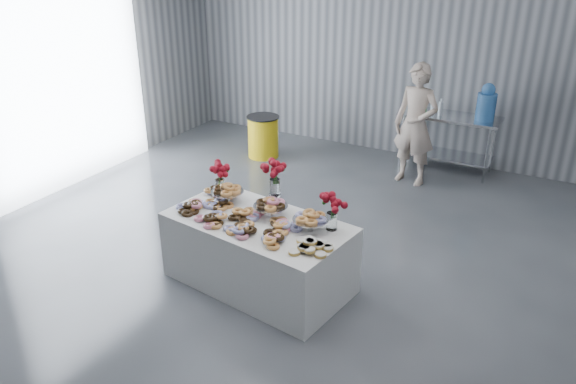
{
  "coord_description": "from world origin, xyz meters",
  "views": [
    {
      "loc": [
        2.63,
        -4.36,
        3.4
      ],
      "look_at": [
        0.01,
        0.41,
        0.91
      ],
      "focal_mm": 35.0,
      "sensor_mm": 36.0,
      "label": 1
    }
  ],
  "objects_px": {
    "prep_table": "(448,133)",
    "person": "(416,125)",
    "water_jug": "(486,104)",
    "display_table": "(259,252)",
    "trash_barrel": "(263,137)"
  },
  "relations": [
    {
      "from": "display_table",
      "to": "water_jug",
      "type": "bearing_deg",
      "value": 71.3
    },
    {
      "from": "display_table",
      "to": "prep_table",
      "type": "relative_size",
      "value": 1.27
    },
    {
      "from": "prep_table",
      "to": "person",
      "type": "relative_size",
      "value": 0.84
    },
    {
      "from": "prep_table",
      "to": "water_jug",
      "type": "xyz_separation_m",
      "value": [
        0.5,
        -0.0,
        0.53
      ]
    },
    {
      "from": "person",
      "to": "display_table",
      "type": "bearing_deg",
      "value": -90.38
    },
    {
      "from": "display_table",
      "to": "water_jug",
      "type": "distance_m",
      "value": 4.45
    },
    {
      "from": "display_table",
      "to": "trash_barrel",
      "type": "bearing_deg",
      "value": 120.37
    },
    {
      "from": "display_table",
      "to": "prep_table",
      "type": "bearing_deg",
      "value": 77.7
    },
    {
      "from": "prep_table",
      "to": "person",
      "type": "height_order",
      "value": "person"
    },
    {
      "from": "trash_barrel",
      "to": "water_jug",
      "type": "bearing_deg",
      "value": 14.68
    },
    {
      "from": "prep_table",
      "to": "trash_barrel",
      "type": "distance_m",
      "value": 2.97
    },
    {
      "from": "display_table",
      "to": "prep_table",
      "type": "xyz_separation_m",
      "value": [
        0.91,
        4.15,
        0.24
      ]
    },
    {
      "from": "display_table",
      "to": "trash_barrel",
      "type": "height_order",
      "value": "display_table"
    },
    {
      "from": "person",
      "to": "trash_barrel",
      "type": "bearing_deg",
      "value": -167.12
    },
    {
      "from": "water_jug",
      "to": "trash_barrel",
      "type": "distance_m",
      "value": 3.53
    }
  ]
}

